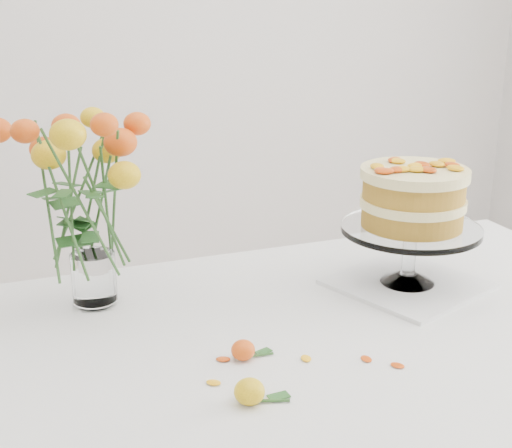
{
  "coord_description": "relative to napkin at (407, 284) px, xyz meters",
  "views": [
    {
      "loc": [
        -0.61,
        -1.13,
        1.39
      ],
      "look_at": [
        -0.1,
        0.2,
        0.92
      ],
      "focal_mm": 50.0,
      "sensor_mm": 36.0,
      "label": 1
    }
  ],
  "objects": [
    {
      "name": "cake_stand",
      "position": [
        0.0,
        0.0,
        0.19
      ],
      "size": [
        0.3,
        0.3,
        0.27
      ],
      "rotation": [
        0.0,
        0.0,
        -0.05
      ],
      "color": "white",
      "rests_on": "napkin"
    },
    {
      "name": "stray_petal_e",
      "position": [
        -0.53,
        -0.24,
        -0.0
      ],
      "size": [
        0.03,
        0.02,
        0.0
      ],
      "primitive_type": "ellipsoid",
      "color": "#FFB010",
      "rests_on": "table"
    },
    {
      "name": "stray_petal_c",
      "position": [
        -0.21,
        -0.3,
        -0.0
      ],
      "size": [
        0.03,
        0.02,
        0.0
      ],
      "primitive_type": "ellipsoid",
      "color": "#FFB010",
      "rests_on": "table"
    },
    {
      "name": "table",
      "position": [
        -0.23,
        -0.12,
        -0.09
      ],
      "size": [
        1.43,
        0.93,
        0.76
      ],
      "color": "tan",
      "rests_on": "ground"
    },
    {
      "name": "stray_petal_a",
      "position": [
        -0.35,
        -0.22,
        -0.0
      ],
      "size": [
        0.03,
        0.02,
        0.0
      ],
      "primitive_type": "ellipsoid",
      "color": "#FFB010",
      "rests_on": "table"
    },
    {
      "name": "loose_rose_near",
      "position": [
        -0.49,
        -0.32,
        0.02
      ],
      "size": [
        0.09,
        0.05,
        0.04
      ],
      "rotation": [
        0.0,
        0.0,
        -0.34
      ],
      "color": "yellow",
      "rests_on": "table"
    },
    {
      "name": "stray_petal_d",
      "position": [
        -0.49,
        -0.17,
        -0.0
      ],
      "size": [
        0.03,
        0.02,
        0.0
      ],
      "primitive_type": "ellipsoid",
      "color": "#FFB010",
      "rests_on": "table"
    },
    {
      "name": "stray_petal_b",
      "position": [
        -0.25,
        -0.26,
        -0.0
      ],
      "size": [
        0.03,
        0.02,
        0.0
      ],
      "primitive_type": "ellipsoid",
      "color": "#FFB010",
      "rests_on": "table"
    },
    {
      "name": "napkin",
      "position": [
        0.0,
        0.0,
        0.0
      ],
      "size": [
        0.37,
        0.37,
        0.01
      ],
      "primitive_type": "cube",
      "rotation": [
        0.0,
        0.0,
        0.36
      ],
      "color": "white",
      "rests_on": "table"
    },
    {
      "name": "rose_vase",
      "position": [
        -0.67,
        0.15,
        0.26
      ],
      "size": [
        0.34,
        0.34,
        0.46
      ],
      "rotation": [
        0.0,
        0.0,
        0.14
      ],
      "color": "white",
      "rests_on": "table"
    },
    {
      "name": "loose_rose_far",
      "position": [
        -0.45,
        -0.18,
        0.01
      ],
      "size": [
        0.08,
        0.04,
        0.04
      ],
      "rotation": [
        0.0,
        0.0,
        -0.09
      ],
      "color": "#DB430A",
      "rests_on": "table"
    }
  ]
}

